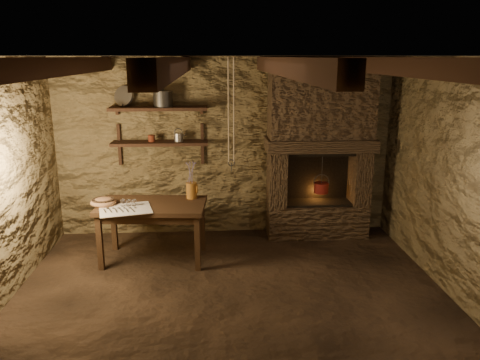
{
  "coord_description": "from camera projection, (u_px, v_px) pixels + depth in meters",
  "views": [
    {
      "loc": [
        -0.18,
        -4.24,
        2.4
      ],
      "look_at": [
        0.14,
        0.9,
        1.03
      ],
      "focal_mm": 35.0,
      "sensor_mm": 36.0,
      "label": 1
    }
  ],
  "objects": [
    {
      "name": "front_wall",
      "position": [
        247.0,
        289.0,
        2.48
      ],
      "size": [
        4.5,
        0.04,
        2.4
      ],
      "primitive_type": "cube",
      "color": "brown",
      "rests_on": "floor"
    },
    {
      "name": "beam_far_right",
      "position": [
        396.0,
        66.0,
        4.22
      ],
      "size": [
        0.14,
        3.95,
        0.16
      ],
      "primitive_type": "cube",
      "color": "black",
      "rests_on": "ceiling"
    },
    {
      "name": "beam_mid_right",
      "position": [
        286.0,
        66.0,
        4.16
      ],
      "size": [
        0.14,
        3.95,
        0.16
      ],
      "primitive_type": "cube",
      "color": "black",
      "rests_on": "ceiling"
    },
    {
      "name": "linen_cloth",
      "position": [
        125.0,
        209.0,
        5.3
      ],
      "size": [
        0.66,
        0.58,
        0.01
      ],
      "primitive_type": "cube",
      "rotation": [
        0.0,
        0.0,
        0.25
      ],
      "color": "white",
      "rests_on": "work_table"
    },
    {
      "name": "hanging_ropes",
      "position": [
        231.0,
        111.0,
        5.27
      ],
      "size": [
        0.08,
        0.08,
        1.2
      ],
      "primitive_type": null,
      "color": "#CCB68F",
      "rests_on": "ceiling"
    },
    {
      "name": "beam_far_left",
      "position": [
        57.0,
        67.0,
        4.04
      ],
      "size": [
        0.14,
        3.95,
        0.16
      ],
      "primitive_type": "cube",
      "color": "black",
      "rests_on": "ceiling"
    },
    {
      "name": "work_table",
      "position": [
        153.0,
        230.0,
        5.61
      ],
      "size": [
        1.3,
        0.81,
        0.71
      ],
      "rotation": [
        0.0,
        0.0,
        -0.08
      ],
      "color": "#311F11",
      "rests_on": "floor"
    },
    {
      "name": "red_pot",
      "position": [
        321.0,
        187.0,
        6.28
      ],
      "size": [
        0.22,
        0.21,
        0.54
      ],
      "rotation": [
        0.0,
        0.0,
        -0.06
      ],
      "color": "maroon",
      "rests_on": "hearth"
    },
    {
      "name": "ceiling",
      "position": [
        230.0,
        56.0,
        4.1
      ],
      "size": [
        4.5,
        4.0,
        0.04
      ],
      "primitive_type": "cube",
      "color": "black",
      "rests_on": "back_wall"
    },
    {
      "name": "stoneware_jug",
      "position": [
        192.0,
        183.0,
        5.69
      ],
      "size": [
        0.15,
        0.14,
        0.46
      ],
      "rotation": [
        0.0,
        0.0,
        0.05
      ],
      "color": "#A1621F",
      "rests_on": "work_table"
    },
    {
      "name": "back_wall",
      "position": [
        225.0,
        148.0,
        6.34
      ],
      "size": [
        4.5,
        0.04,
        2.4
      ],
      "primitive_type": "cube",
      "color": "brown",
      "rests_on": "floor"
    },
    {
      "name": "rusty_tin",
      "position": [
        152.0,
        138.0,
        6.09
      ],
      "size": [
        0.1,
        0.1,
        0.09
      ],
      "primitive_type": "cylinder",
      "rotation": [
        0.0,
        0.0,
        -0.21
      ],
      "color": "#5D2112",
      "rests_on": "shelf_lower"
    },
    {
      "name": "small_kettle",
      "position": [
        179.0,
        137.0,
        6.1
      ],
      "size": [
        0.16,
        0.13,
        0.17
      ],
      "primitive_type": null,
      "rotation": [
        0.0,
        0.0,
        0.04
      ],
      "color": "#A3A29E",
      "rests_on": "shelf_lower"
    },
    {
      "name": "right_wall",
      "position": [
        462.0,
        183.0,
        4.55
      ],
      "size": [
        0.04,
        4.0,
        2.4
      ],
      "primitive_type": "cube",
      "color": "brown",
      "rests_on": "floor"
    },
    {
      "name": "shelf_upper",
      "position": [
        158.0,
        108.0,
        5.99
      ],
      "size": [
        1.25,
        0.3,
        0.04
      ],
      "primitive_type": "cube",
      "color": "black",
      "rests_on": "back_wall"
    },
    {
      "name": "tin_pan",
      "position": [
        124.0,
        96.0,
        6.02
      ],
      "size": [
        0.29,
        0.22,
        0.26
      ],
      "primitive_type": "cylinder",
      "rotation": [
        1.26,
        0.0,
        -0.43
      ],
      "color": "#A3A29E",
      "rests_on": "shelf_upper"
    },
    {
      "name": "wooden_bowl",
      "position": [
        103.0,
        202.0,
        5.46
      ],
      "size": [
        0.4,
        0.4,
        0.11
      ],
      "primitive_type": "ellipsoid",
      "rotation": [
        0.0,
        0.0,
        0.42
      ],
      "color": "#966641",
      "rests_on": "work_table"
    },
    {
      "name": "shelf_lower",
      "position": [
        160.0,
        143.0,
        6.11
      ],
      "size": [
        1.25,
        0.3,
        0.04
      ],
      "primitive_type": "cube",
      "color": "black",
      "rests_on": "back_wall"
    },
    {
      "name": "drinking_glasses",
      "position": [
        128.0,
        203.0,
        5.4
      ],
      "size": [
        0.18,
        0.06,
        0.07
      ],
      "primitive_type": null,
      "color": "white",
      "rests_on": "linen_cloth"
    },
    {
      "name": "pewter_cutlery_row",
      "position": [
        125.0,
        209.0,
        5.28
      ],
      "size": [
        0.51,
        0.29,
        0.01
      ],
      "primitive_type": null,
      "rotation": [
        0.0,
        0.0,
        0.25
      ],
      "color": "gray",
      "rests_on": "linen_cloth"
    },
    {
      "name": "floor",
      "position": [
        232.0,
        302.0,
        4.72
      ],
      "size": [
        4.5,
        4.5,
        0.0
      ],
      "primitive_type": "plane",
      "color": "black",
      "rests_on": "ground"
    },
    {
      "name": "beam_mid_left",
      "position": [
        173.0,
        67.0,
        4.1
      ],
      "size": [
        0.14,
        3.95,
        0.16
      ],
      "primitive_type": "cube",
      "color": "black",
      "rests_on": "ceiling"
    },
    {
      "name": "hearth",
      "position": [
        319.0,
        148.0,
        6.19
      ],
      "size": [
        1.43,
        0.51,
        2.3
      ],
      "color": "#3B2B1D",
      "rests_on": "floor"
    },
    {
      "name": "iron_stockpot",
      "position": [
        163.0,
        100.0,
        5.97
      ],
      "size": [
        0.25,
        0.25,
        0.18
      ],
      "primitive_type": "cylinder",
      "rotation": [
        0.0,
        0.0,
        0.02
      ],
      "color": "#2B2926",
      "rests_on": "shelf_upper"
    }
  ]
}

